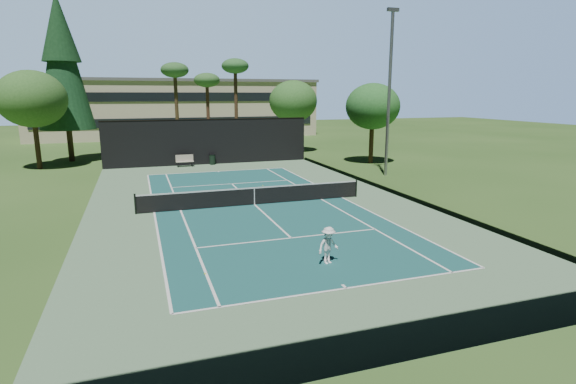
# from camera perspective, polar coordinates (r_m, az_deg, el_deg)

# --- Properties ---
(ground) EXTENTS (160.00, 160.00, 0.00)m
(ground) POSITION_cam_1_polar(r_m,az_deg,el_deg) (25.58, -4.27, -1.64)
(ground) COLOR #315620
(ground) RESTS_ON ground
(apron_slab) EXTENTS (18.00, 32.00, 0.01)m
(apron_slab) POSITION_cam_1_polar(r_m,az_deg,el_deg) (25.58, -4.27, -1.63)
(apron_slab) COLOR #5D855E
(apron_slab) RESTS_ON ground
(court_surface) EXTENTS (10.97, 23.77, 0.01)m
(court_surface) POSITION_cam_1_polar(r_m,az_deg,el_deg) (25.57, -4.27, -1.61)
(court_surface) COLOR #1A5553
(court_surface) RESTS_ON ground
(court_lines) EXTENTS (11.07, 23.87, 0.01)m
(court_lines) POSITION_cam_1_polar(r_m,az_deg,el_deg) (25.57, -4.27, -1.60)
(court_lines) COLOR white
(court_lines) RESTS_ON ground
(tennis_net) EXTENTS (12.90, 0.10, 1.10)m
(tennis_net) POSITION_cam_1_polar(r_m,az_deg,el_deg) (25.45, -4.29, -0.42)
(tennis_net) COLOR black
(tennis_net) RESTS_ON ground
(fence) EXTENTS (18.04, 32.05, 4.03)m
(fence) POSITION_cam_1_polar(r_m,az_deg,el_deg) (25.23, -4.38, 2.82)
(fence) COLOR black
(fence) RESTS_ON ground
(player) EXTENTS (1.02, 0.77, 1.41)m
(player) POSITION_cam_1_polar(r_m,az_deg,el_deg) (16.70, 5.14, -6.77)
(player) COLOR white
(player) RESTS_ON ground
(tennis_ball_a) EXTENTS (0.07, 0.07, 0.07)m
(tennis_ball_a) POSITION_cam_1_polar(r_m,az_deg,el_deg) (16.13, -10.48, -10.17)
(tennis_ball_a) COLOR yellow
(tennis_ball_a) RESTS_ON ground
(tennis_ball_b) EXTENTS (0.07, 0.07, 0.07)m
(tennis_ball_b) POSITION_cam_1_polar(r_m,az_deg,el_deg) (28.75, -7.01, -0.06)
(tennis_ball_b) COLOR #CFDF32
(tennis_ball_b) RESTS_ON ground
(tennis_ball_c) EXTENTS (0.08, 0.08, 0.08)m
(tennis_ball_c) POSITION_cam_1_polar(r_m,az_deg,el_deg) (30.70, -3.21, 0.80)
(tennis_ball_c) COLOR #C7DE32
(tennis_ball_c) RESTS_ON ground
(tennis_ball_d) EXTENTS (0.07, 0.07, 0.07)m
(tennis_ball_d) POSITION_cam_1_polar(r_m,az_deg,el_deg) (28.19, -15.05, -0.65)
(tennis_ball_d) COLOR #CEEC35
(tennis_ball_d) RESTS_ON ground
(park_bench) EXTENTS (1.50, 0.45, 1.02)m
(park_bench) POSITION_cam_1_polar(r_m,az_deg,el_deg) (39.99, -12.99, 3.94)
(park_bench) COLOR beige
(park_bench) RESTS_ON ground
(trash_bin) EXTENTS (0.56, 0.56, 0.95)m
(trash_bin) POSITION_cam_1_polar(r_m,az_deg,el_deg) (40.66, -9.59, 4.11)
(trash_bin) COLOR black
(trash_bin) RESTS_ON ground
(pine_tree) EXTENTS (4.80, 4.80, 15.00)m
(pine_tree) POSITION_cam_1_polar(r_m,az_deg,el_deg) (46.57, -26.84, 15.22)
(pine_tree) COLOR #402F1B
(pine_tree) RESTS_ON ground
(palm_a) EXTENTS (2.80, 2.80, 9.32)m
(palm_a) POSITION_cam_1_polar(r_m,az_deg,el_deg) (48.29, -14.17, 14.37)
(palm_a) COLOR #48361F
(palm_a) RESTS_ON ground
(palm_b) EXTENTS (2.80, 2.80, 8.42)m
(palm_b) POSITION_cam_1_polar(r_m,az_deg,el_deg) (50.66, -10.26, 13.48)
(palm_b) COLOR #4F3122
(palm_b) RESTS_ON ground
(palm_c) EXTENTS (2.80, 2.80, 9.77)m
(palm_c) POSITION_cam_1_polar(r_m,az_deg,el_deg) (48.20, -6.72, 15.14)
(palm_c) COLOR #49311F
(palm_c) RESTS_ON ground
(decid_tree_a) EXTENTS (5.12, 5.12, 7.62)m
(decid_tree_a) POSITION_cam_1_polar(r_m,az_deg,el_deg) (48.80, 0.67, 11.45)
(decid_tree_a) COLOR #47331E
(decid_tree_a) RESTS_ON ground
(decid_tree_b) EXTENTS (4.80, 4.80, 7.14)m
(decid_tree_b) POSITION_cam_1_polar(r_m,az_deg,el_deg) (41.30, 10.70, 10.61)
(decid_tree_b) COLOR #4F3622
(decid_tree_b) RESTS_ON ground
(decid_tree_c) EXTENTS (5.44, 5.44, 8.09)m
(decid_tree_c) POSITION_cam_1_polar(r_m,az_deg,el_deg) (42.81, -29.76, 10.20)
(decid_tree_c) COLOR #442F1D
(decid_tree_c) RESTS_ON ground
(campus_building) EXTENTS (40.50, 12.50, 8.30)m
(campus_building) POSITION_cam_1_polar(r_m,az_deg,el_deg) (70.34, -13.85, 10.37)
(campus_building) COLOR beige
(campus_building) RESTS_ON ground
(light_pole) EXTENTS (0.90, 0.25, 12.22)m
(light_pole) POSITION_cam_1_polar(r_m,az_deg,el_deg) (35.09, 12.74, 12.52)
(light_pole) COLOR #96989E
(light_pole) RESTS_ON ground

